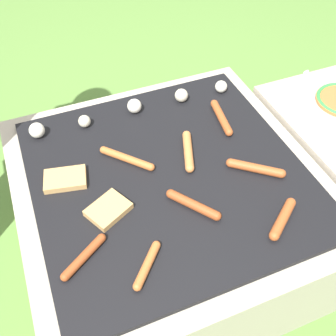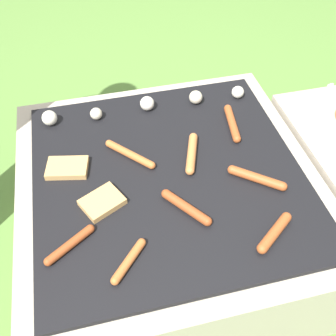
% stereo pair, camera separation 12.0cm
% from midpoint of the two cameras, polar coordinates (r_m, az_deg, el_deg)
% --- Properties ---
extents(ground_plane, '(14.00, 14.00, 0.00)m').
position_cam_midpoint_polar(ground_plane, '(1.54, -2.27, -10.83)').
color(ground_plane, '#567F38').
extents(grill, '(0.93, 0.93, 0.40)m').
position_cam_midpoint_polar(grill, '(1.37, -2.51, -6.45)').
color(grill, '#A89E8C').
rests_on(grill, ground_plane).
extents(sausage_mid_left, '(0.14, 0.15, 0.02)m').
position_cam_midpoint_polar(sausage_mid_left, '(1.25, -8.74, 1.24)').
color(sausage_mid_left, '#B7602D').
rests_on(sausage_mid_left, grill).
extents(sausage_front_center, '(0.13, 0.10, 0.03)m').
position_cam_midpoint_polar(sausage_front_center, '(1.11, 13.39, -7.35)').
color(sausage_front_center, '#A34C23').
rests_on(sausage_front_center, grill).
extents(sausage_back_center, '(0.14, 0.10, 0.02)m').
position_cam_midpoint_polar(sausage_back_center, '(1.06, -15.36, -12.49)').
color(sausage_back_center, '#93421E').
rests_on(sausage_back_center, grill).
extents(sausage_back_left, '(0.08, 0.17, 0.03)m').
position_cam_midpoint_polar(sausage_back_left, '(1.25, 0.22, 2.35)').
color(sausage_back_left, '#C6753D').
rests_on(sausage_back_left, grill).
extents(sausage_back_right, '(0.11, 0.15, 0.03)m').
position_cam_midpoint_polar(sausage_back_right, '(1.11, 0.61, -5.51)').
color(sausage_back_right, '#93421E').
rests_on(sausage_back_right, grill).
extents(sausage_front_left, '(0.15, 0.13, 0.03)m').
position_cam_midpoint_polar(sausage_front_left, '(1.22, 9.89, -0.17)').
color(sausage_front_left, '#A34C23').
rests_on(sausage_front_left, grill).
extents(sausage_front_right, '(0.11, 0.11, 0.02)m').
position_cam_midpoint_polar(sausage_front_right, '(1.02, -6.50, -14.03)').
color(sausage_front_right, '#B7602D').
rests_on(sausage_front_right, grill).
extents(sausage_mid_right, '(0.05, 0.18, 0.03)m').
position_cam_midpoint_polar(sausage_mid_right, '(1.38, 5.30, 7.22)').
color(sausage_mid_right, '#A34C23').
rests_on(sausage_mid_right, grill).
extents(bread_slice_right, '(0.14, 0.13, 0.02)m').
position_cam_midpoint_polar(bread_slice_right, '(1.13, -11.68, -6.11)').
color(bread_slice_right, tan).
rests_on(bread_slice_right, grill).
extents(bread_slice_left, '(0.14, 0.11, 0.02)m').
position_cam_midpoint_polar(bread_slice_left, '(1.23, -17.40, -1.70)').
color(bread_slice_left, tan).
rests_on(bread_slice_left, grill).
extents(mushroom_row, '(0.73, 0.06, 0.05)m').
position_cam_midpoint_polar(mushroom_row, '(1.41, -7.95, 8.51)').
color(mushroom_row, silver).
rests_on(mushroom_row, grill).
extents(fork_utensil, '(0.06, 0.18, 0.01)m').
position_cam_midpoint_polar(fork_utensil, '(1.65, 19.37, 11.75)').
color(fork_utensil, silver).
rests_on(fork_utensil, side_ledge).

